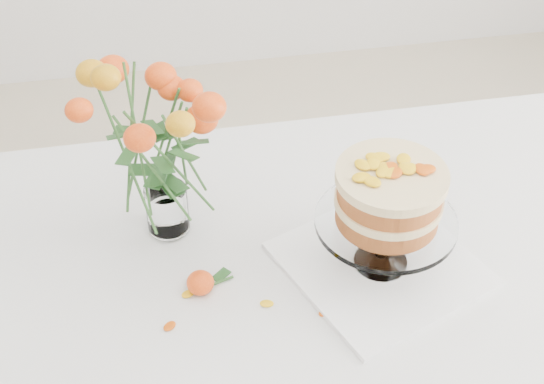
{
  "coord_description": "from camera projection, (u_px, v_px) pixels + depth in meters",
  "views": [
    {
      "loc": [
        -0.28,
        -1.0,
        1.82
      ],
      "look_at": [
        -0.08,
        0.04,
        0.9
      ],
      "focal_mm": 50.0,
      "sensor_mm": 36.0,
      "label": 1
    }
  ],
  "objects": [
    {
      "name": "stray_petal_c",
      "position": [
        352.0,
        326.0,
        1.35
      ],
      "size": [
        0.03,
        0.02,
        0.0
      ],
      "primitive_type": "ellipsoid",
      "color": "yellow",
      "rests_on": "table"
    },
    {
      "name": "stray_petal_e",
      "position": [
        170.0,
        326.0,
        1.35
      ],
      "size": [
        0.03,
        0.02,
        0.0
      ],
      "primitive_type": "ellipsoid",
      "color": "yellow",
      "rests_on": "table"
    },
    {
      "name": "table",
      "position": [
        316.0,
        285.0,
        1.54
      ],
      "size": [
        1.43,
        0.93,
        0.76
      ],
      "color": "tan",
      "rests_on": "ground"
    },
    {
      "name": "napkin",
      "position": [
        380.0,
        264.0,
        1.46
      ],
      "size": [
        0.43,
        0.43,
        0.01
      ],
      "primitive_type": "cube",
      "rotation": [
        0.0,
        0.0,
        0.38
      ],
      "color": "white",
      "rests_on": "table"
    },
    {
      "name": "rose_vase",
      "position": [
        158.0,
        130.0,
        1.38
      ],
      "size": [
        0.36,
        0.36,
        0.42
      ],
      "rotation": [
        0.0,
        0.0,
        0.39
      ],
      "color": "white",
      "rests_on": "table"
    },
    {
      "name": "stray_petal_a",
      "position": [
        267.0,
        304.0,
        1.39
      ],
      "size": [
        0.03,
        0.02,
        0.0
      ],
      "primitive_type": "ellipsoid",
      "color": "yellow",
      "rests_on": "table"
    },
    {
      "name": "cake_stand",
      "position": [
        389.0,
        201.0,
        1.35
      ],
      "size": [
        0.26,
        0.26,
        0.24
      ],
      "rotation": [
        0.0,
        0.0,
        -0.0
      ],
      "color": "white",
      "rests_on": "napkin"
    },
    {
      "name": "stray_petal_b",
      "position": [
        325.0,
        313.0,
        1.37
      ],
      "size": [
        0.03,
        0.02,
        0.0
      ],
      "primitive_type": "ellipsoid",
      "color": "yellow",
      "rests_on": "table"
    },
    {
      "name": "stray_petal_d",
      "position": [
        188.0,
        294.0,
        1.41
      ],
      "size": [
        0.03,
        0.02,
        0.0
      ],
      "primitive_type": "ellipsoid",
      "color": "yellow",
      "rests_on": "table"
    },
    {
      "name": "loose_rose_far",
      "position": [
        201.0,
        283.0,
        1.4
      ],
      "size": [
        0.09,
        0.05,
        0.04
      ],
      "rotation": [
        0.0,
        0.0,
        0.31
      ],
      "color": "red",
      "rests_on": "table"
    }
  ]
}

